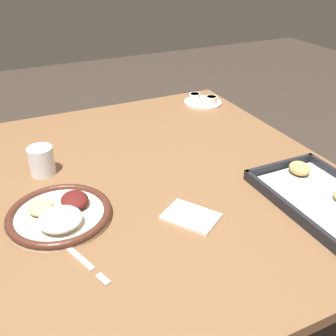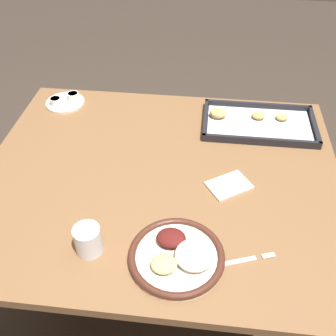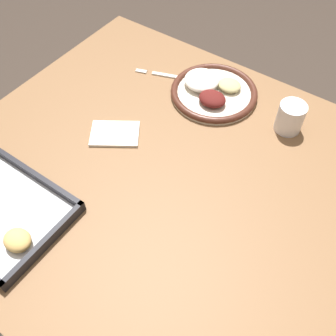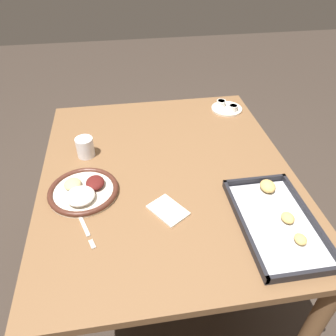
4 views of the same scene
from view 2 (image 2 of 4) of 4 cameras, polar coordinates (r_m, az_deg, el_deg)
ground_plane at (r=1.84m, az=-0.81°, el=-18.07°), size 8.00×8.00×0.00m
dining_table at (r=1.33m, az=-1.07°, el=-4.13°), size 1.16×0.97×0.74m
dinner_plate at (r=1.04m, az=1.48°, el=-12.54°), size 0.25×0.25×0.05m
fork at (r=1.05m, az=9.91°, el=-13.26°), size 0.18×0.08×0.00m
saucer_plate at (r=1.64m, az=-14.72°, el=9.37°), size 0.15×0.15×0.04m
baking_tray at (r=1.51m, az=12.64°, el=6.46°), size 0.41×0.24×0.04m
drinking_cup at (r=1.05m, az=-11.53°, el=-10.21°), size 0.07×0.07×0.08m
napkin at (r=1.24m, az=8.82°, el=-2.51°), size 0.16×0.15×0.01m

